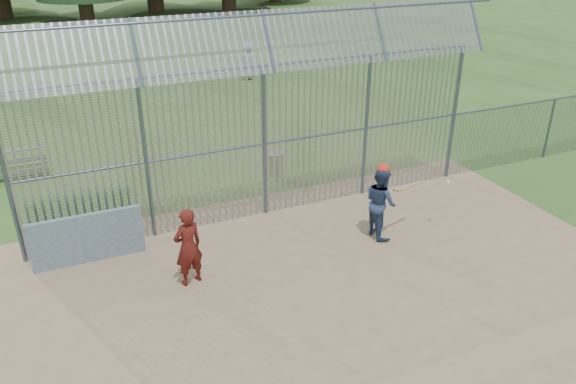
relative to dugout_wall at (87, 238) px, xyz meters
name	(u,v)px	position (x,y,z in m)	size (l,w,h in m)	color
ground	(324,282)	(4.60, -2.90, -0.62)	(120.00, 120.00, 0.00)	#2D511E
dirt_infield	(335,294)	(4.60, -3.40, -0.61)	(14.00, 10.00, 0.02)	#756047
dugout_wall	(87,238)	(0.00, 0.00, 0.00)	(2.50, 0.12, 1.20)	#38566B
batter	(381,202)	(6.75, -1.64, 0.31)	(0.88, 0.69, 1.82)	navy
onlooker	(188,247)	(1.91, -1.77, 0.30)	(0.65, 0.43, 1.79)	maroon
bg_kid_standing	(248,61)	(9.02, 14.15, 0.29)	(0.88, 0.58, 1.81)	slate
batting_gear	(389,172)	(6.89, -1.67, 1.11)	(1.85, 0.58, 0.71)	red
trash_can	(275,164)	(5.79, 2.84, -0.24)	(0.56, 0.56, 0.82)	#909498
backstop_fence	(329,122)	(6.41, 0.53, 1.74)	(20.09, 0.81, 5.30)	#47566B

